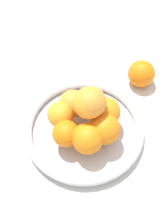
# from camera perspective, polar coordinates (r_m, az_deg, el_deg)

# --- Properties ---
(ground_plane) EXTENTS (4.00, 4.00, 0.00)m
(ground_plane) POSITION_cam_1_polar(r_m,az_deg,el_deg) (0.88, -0.00, -3.81)
(ground_plane) COLOR beige
(fruit_bowl) EXTENTS (0.33, 0.33, 0.03)m
(fruit_bowl) POSITION_cam_1_polar(r_m,az_deg,el_deg) (0.86, -0.00, -3.24)
(fruit_bowl) COLOR silver
(fruit_bowl) RESTS_ON ground_plane
(orange_pile) EXTENTS (0.20, 0.20, 0.14)m
(orange_pile) POSITION_cam_1_polar(r_m,az_deg,el_deg) (0.80, 0.56, -0.62)
(orange_pile) COLOR orange
(orange_pile) RESTS_ON fruit_bowl
(stray_orange) EXTENTS (0.08, 0.08, 0.08)m
(stray_orange) POSITION_cam_1_polar(r_m,az_deg,el_deg) (0.96, 10.44, 6.91)
(stray_orange) COLOR orange
(stray_orange) RESTS_ON ground_plane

